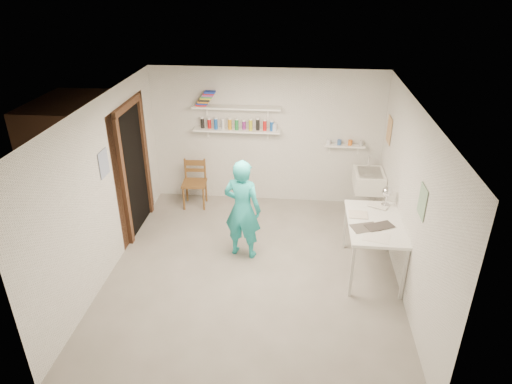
# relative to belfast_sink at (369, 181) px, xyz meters

# --- Properties ---
(floor) EXTENTS (4.00, 4.50, 0.02)m
(floor) POSITION_rel_belfast_sink_xyz_m (-1.75, -1.70, -0.71)
(floor) COLOR slate
(floor) RESTS_ON ground
(ceiling) EXTENTS (4.00, 4.50, 0.02)m
(ceiling) POSITION_rel_belfast_sink_xyz_m (-1.75, -1.70, 1.71)
(ceiling) COLOR silver
(ceiling) RESTS_ON wall_back
(wall_back) EXTENTS (4.00, 0.02, 2.40)m
(wall_back) POSITION_rel_belfast_sink_xyz_m (-1.75, 0.56, 0.50)
(wall_back) COLOR silver
(wall_back) RESTS_ON ground
(wall_front) EXTENTS (4.00, 0.02, 2.40)m
(wall_front) POSITION_rel_belfast_sink_xyz_m (-1.75, -3.96, 0.50)
(wall_front) COLOR silver
(wall_front) RESTS_ON ground
(wall_left) EXTENTS (0.02, 4.50, 2.40)m
(wall_left) POSITION_rel_belfast_sink_xyz_m (-3.76, -1.70, 0.50)
(wall_left) COLOR silver
(wall_left) RESTS_ON ground
(wall_right) EXTENTS (0.02, 4.50, 2.40)m
(wall_right) POSITION_rel_belfast_sink_xyz_m (0.26, -1.70, 0.50)
(wall_right) COLOR silver
(wall_right) RESTS_ON ground
(doorway_recess) EXTENTS (0.02, 0.90, 2.00)m
(doorway_recess) POSITION_rel_belfast_sink_xyz_m (-3.74, -0.65, 0.30)
(doorway_recess) COLOR black
(doorway_recess) RESTS_ON wall_left
(corridor_box) EXTENTS (1.40, 1.50, 2.10)m
(corridor_box) POSITION_rel_belfast_sink_xyz_m (-4.45, -0.65, 0.35)
(corridor_box) COLOR brown
(corridor_box) RESTS_ON ground
(door_lintel) EXTENTS (0.06, 1.05, 0.10)m
(door_lintel) POSITION_rel_belfast_sink_xyz_m (-3.72, -0.65, 1.35)
(door_lintel) COLOR brown
(door_lintel) RESTS_ON wall_left
(door_jamb_near) EXTENTS (0.06, 0.10, 2.00)m
(door_jamb_near) POSITION_rel_belfast_sink_xyz_m (-3.72, -1.15, 0.30)
(door_jamb_near) COLOR brown
(door_jamb_near) RESTS_ON ground
(door_jamb_far) EXTENTS (0.06, 0.10, 2.00)m
(door_jamb_far) POSITION_rel_belfast_sink_xyz_m (-3.72, -0.15, 0.30)
(door_jamb_far) COLOR brown
(door_jamb_far) RESTS_ON ground
(shelf_lower) EXTENTS (1.50, 0.22, 0.03)m
(shelf_lower) POSITION_rel_belfast_sink_xyz_m (-2.25, 0.43, 0.65)
(shelf_lower) COLOR white
(shelf_lower) RESTS_ON wall_back
(shelf_upper) EXTENTS (1.50, 0.22, 0.03)m
(shelf_upper) POSITION_rel_belfast_sink_xyz_m (-2.25, 0.43, 1.05)
(shelf_upper) COLOR white
(shelf_upper) RESTS_ON wall_back
(ledge_shelf) EXTENTS (0.70, 0.14, 0.03)m
(ledge_shelf) POSITION_rel_belfast_sink_xyz_m (-0.40, 0.47, 0.42)
(ledge_shelf) COLOR white
(ledge_shelf) RESTS_ON wall_back
(poster_left) EXTENTS (0.01, 0.28, 0.36)m
(poster_left) POSITION_rel_belfast_sink_xyz_m (-3.74, -1.65, 0.85)
(poster_left) COLOR #334C7F
(poster_left) RESTS_ON wall_left
(poster_right_a) EXTENTS (0.01, 0.34, 0.42)m
(poster_right_a) POSITION_rel_belfast_sink_xyz_m (0.24, 0.10, 0.85)
(poster_right_a) COLOR #995933
(poster_right_a) RESTS_ON wall_right
(poster_right_b) EXTENTS (0.01, 0.30, 0.38)m
(poster_right_b) POSITION_rel_belfast_sink_xyz_m (0.24, -2.25, 0.80)
(poster_right_b) COLOR #3F724C
(poster_right_b) RESTS_ON wall_right
(belfast_sink) EXTENTS (0.48, 0.60, 0.30)m
(belfast_sink) POSITION_rel_belfast_sink_xyz_m (0.00, 0.00, 0.00)
(belfast_sink) COLOR white
(belfast_sink) RESTS_ON wall_right
(man) EXTENTS (0.63, 0.49, 1.52)m
(man) POSITION_rel_belfast_sink_xyz_m (-1.95, -1.30, 0.06)
(man) COLOR #22ADAE
(man) RESTS_ON ground
(wall_clock) EXTENTS (0.27, 0.10, 0.27)m
(wall_clock) POSITION_rel_belfast_sink_xyz_m (-2.00, -1.08, 0.31)
(wall_clock) COLOR beige
(wall_clock) RESTS_ON man
(wooden_chair) EXTENTS (0.44, 0.42, 0.88)m
(wooden_chair) POSITION_rel_belfast_sink_xyz_m (-2.99, 0.15, -0.26)
(wooden_chair) COLOR brown
(wooden_chair) RESTS_ON ground
(work_table) EXTENTS (0.73, 1.22, 0.81)m
(work_table) POSITION_rel_belfast_sink_xyz_m (-0.11, -1.56, -0.29)
(work_table) COLOR white
(work_table) RESTS_ON ground
(desk_lamp) EXTENTS (0.15, 0.15, 0.15)m
(desk_lamp) POSITION_rel_belfast_sink_xyz_m (0.09, -1.07, 0.33)
(desk_lamp) COLOR silver
(desk_lamp) RESTS_ON work_table
(spray_cans) EXTENTS (1.34, 0.06, 0.17)m
(spray_cans) POSITION_rel_belfast_sink_xyz_m (-2.25, 0.43, 0.75)
(spray_cans) COLOR black
(spray_cans) RESTS_ON shelf_lower
(book_stack) EXTENTS (0.34, 0.14, 0.25)m
(book_stack) POSITION_rel_belfast_sink_xyz_m (-2.77, 0.43, 1.19)
(book_stack) COLOR red
(book_stack) RESTS_ON shelf_upper
(ledge_pots) EXTENTS (0.48, 0.07, 0.09)m
(ledge_pots) POSITION_rel_belfast_sink_xyz_m (-0.40, 0.47, 0.48)
(ledge_pots) COLOR silver
(ledge_pots) RESTS_ON ledge_shelf
(papers) EXTENTS (0.30, 0.22, 0.02)m
(papers) POSITION_rel_belfast_sink_xyz_m (-0.11, -1.56, 0.12)
(papers) COLOR silver
(papers) RESTS_ON work_table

